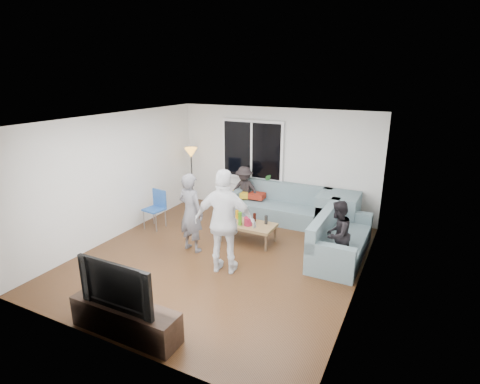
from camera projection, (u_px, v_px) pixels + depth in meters
The scene contains 31 objects.
floor at pixel (221, 258), 7.21m from camera, with size 5.00×5.50×0.04m, color #56351C.
ceiling at pixel (219, 119), 6.41m from camera, with size 5.00×5.50×0.04m, color white.
wall_back at pixel (276, 162), 9.18m from camera, with size 5.00×0.04×2.60m, color silver.
wall_front at pixel (106, 256), 4.45m from camera, with size 5.00×0.04×2.60m, color silver.
wall_left at pixel (115, 176), 7.88m from camera, with size 0.04×5.50×2.60m, color silver.
wall_right at pixel (364, 214), 5.74m from camera, with size 0.04×5.50×2.60m, color silver.
window_frame at pixel (252, 150), 9.29m from camera, with size 1.62×0.06×1.47m, color white.
window_glass at pixel (252, 150), 9.25m from camera, with size 1.50×0.02×1.35m, color black.
window_mullion at pixel (251, 150), 9.25m from camera, with size 0.05×0.03×1.35m, color white.
radiator at pixel (251, 198), 9.63m from camera, with size 1.30×0.12×0.62m, color silver.
potted_plant at pixel (267, 182), 9.26m from camera, with size 0.21×0.17×0.38m, color #2D6528.
vase at pixel (241, 182), 9.61m from camera, with size 0.15×0.15×0.16m, color white.
sofa_back_section at pixel (279, 203), 8.88m from camera, with size 2.30×0.85×0.85m, color slate, non-canonical shape.
sofa_right_section at pixel (341, 236), 7.11m from camera, with size 0.85×2.00×0.85m, color slate, non-canonical shape.
sofa_corner at pixel (338, 212), 8.30m from camera, with size 0.85×0.85×0.85m, color slate.
cushion_yellow at pixel (240, 194), 9.27m from camera, with size 0.38×0.32×0.14m, color gold.
cushion_red at pixel (257, 196), 9.17m from camera, with size 0.36×0.30×0.13m, color maroon.
coffee_table at pixel (248, 233), 7.81m from camera, with size 1.10×0.60×0.40m, color olive.
pitcher at pixel (248, 221), 7.64m from camera, with size 0.17×0.17×0.17m, color maroon.
side_chair at pixel (154, 210), 8.45m from camera, with size 0.40×0.40×0.86m, color #23509B, non-canonical shape.
floor_lamp at pixel (192, 178), 9.68m from camera, with size 0.32×0.32×1.56m, color #FFA430, non-canonical shape.
player_left at pixel (191, 213), 7.27m from camera, with size 0.57×0.38×1.57m, color #56555B.
player_right at pixel (225, 222), 6.43m from camera, with size 1.09×0.45×1.86m, color silver.
spectator_right at pixel (337, 234), 6.69m from camera, with size 0.61×0.47×1.25m, color black.
spectator_back at pixel (244, 191), 9.25m from camera, with size 0.78×0.45×1.21m, color black.
tv_console at pixel (126, 319), 5.03m from camera, with size 1.60×0.40×0.44m, color #35221A.
television at pixel (122, 282), 4.87m from camera, with size 1.16×0.15×0.67m, color black.
bottle_c at pixel (255, 218), 7.83m from camera, with size 0.07×0.07×0.18m, color black.
bottle_e at pixel (266, 220), 7.71m from camera, with size 0.07×0.07×0.18m, color black.
bottle_b at pixel (240, 219), 7.65m from camera, with size 0.08×0.08×0.27m, color #3E8618.
bottle_a at pixel (237, 215), 7.98m from camera, with size 0.07×0.07×0.19m, color #BE800B.
Camera 1 is at (3.21, -5.66, 3.36)m, focal length 28.19 mm.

